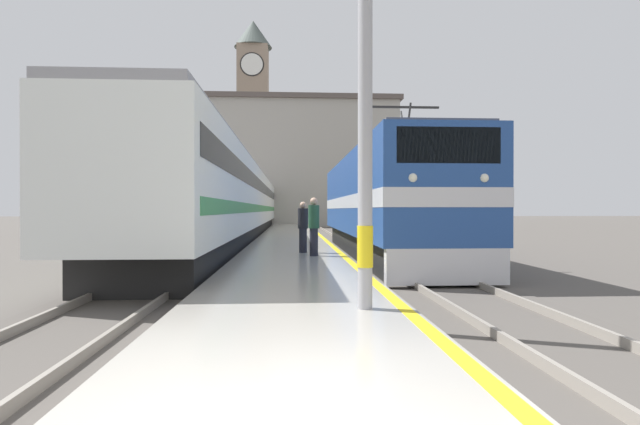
{
  "coord_description": "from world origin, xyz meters",
  "views": [
    {
      "loc": [
        -0.04,
        -3.32,
        1.75
      ],
      "look_at": [
        1.76,
        27.09,
        1.58
      ],
      "focal_mm": 28.0,
      "sensor_mm": 36.0,
      "label": 1
    }
  ],
  "objects_px": {
    "locomotive_train": "(381,203)",
    "catenary_mast": "(374,25)",
    "second_waiting_passenger": "(314,225)",
    "passenger_train": "(247,203)",
    "clock_tower": "(253,116)",
    "person_on_platform": "(303,226)"
  },
  "relations": [
    {
      "from": "clock_tower",
      "to": "second_waiting_passenger",
      "type": "bearing_deg",
      "value": -83.69
    },
    {
      "from": "second_waiting_passenger",
      "to": "clock_tower",
      "type": "height_order",
      "value": "clock_tower"
    },
    {
      "from": "passenger_train",
      "to": "catenary_mast",
      "type": "xyz_separation_m",
      "value": [
        4.31,
        -28.25,
        2.18
      ]
    },
    {
      "from": "passenger_train",
      "to": "second_waiting_passenger",
      "type": "bearing_deg",
      "value": -79.2
    },
    {
      "from": "person_on_platform",
      "to": "catenary_mast",
      "type": "bearing_deg",
      "value": -85.17
    },
    {
      "from": "second_waiting_passenger",
      "to": "catenary_mast",
      "type": "bearing_deg",
      "value": -86.58
    },
    {
      "from": "passenger_train",
      "to": "clock_tower",
      "type": "height_order",
      "value": "clock_tower"
    },
    {
      "from": "person_on_platform",
      "to": "second_waiting_passenger",
      "type": "xyz_separation_m",
      "value": [
        0.3,
        -1.19,
        0.06
      ]
    },
    {
      "from": "passenger_train",
      "to": "second_waiting_passenger",
      "type": "xyz_separation_m",
      "value": [
        3.82,
        -20.02,
        -0.96
      ]
    },
    {
      "from": "locomotive_train",
      "to": "catenary_mast",
      "type": "xyz_separation_m",
      "value": [
        -2.25,
        -11.77,
        2.42
      ]
    },
    {
      "from": "person_on_platform",
      "to": "passenger_train",
      "type": "bearing_deg",
      "value": 100.57
    },
    {
      "from": "catenary_mast",
      "to": "clock_tower",
      "type": "distance_m",
      "value": 60.78
    },
    {
      "from": "second_waiting_passenger",
      "to": "clock_tower",
      "type": "bearing_deg",
      "value": 96.31
    },
    {
      "from": "person_on_platform",
      "to": "second_waiting_passenger",
      "type": "bearing_deg",
      "value": -75.65
    },
    {
      "from": "passenger_train",
      "to": "clock_tower",
      "type": "bearing_deg",
      "value": 93.41
    },
    {
      "from": "catenary_mast",
      "to": "clock_tower",
      "type": "height_order",
      "value": "clock_tower"
    },
    {
      "from": "catenary_mast",
      "to": "person_on_platform",
      "type": "xyz_separation_m",
      "value": [
        -0.8,
        9.42,
        -3.2
      ]
    },
    {
      "from": "person_on_platform",
      "to": "locomotive_train",
      "type": "bearing_deg",
      "value": 37.66
    },
    {
      "from": "locomotive_train",
      "to": "clock_tower",
      "type": "relative_size",
      "value": 0.62
    },
    {
      "from": "passenger_train",
      "to": "catenary_mast",
      "type": "distance_m",
      "value": 28.66
    },
    {
      "from": "locomotive_train",
      "to": "clock_tower",
      "type": "xyz_separation_m",
      "value": [
        -8.43,
        47.88,
        12.29
      ]
    },
    {
      "from": "catenary_mast",
      "to": "clock_tower",
      "type": "bearing_deg",
      "value": 95.91
    }
  ]
}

